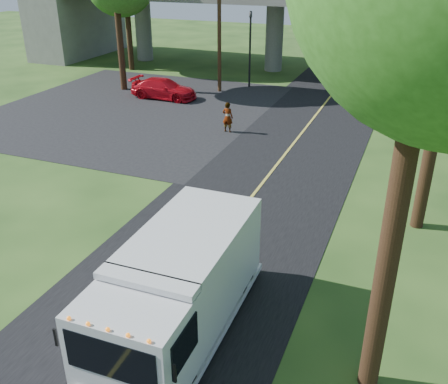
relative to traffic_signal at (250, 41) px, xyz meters
The scene contains 10 objects.
ground 26.87m from the traffic_signal, 77.01° to the right, with size 120.00×120.00×0.00m, color #224117.
road 17.38m from the traffic_signal, 69.44° to the right, with size 7.00×90.00×0.02m, color black.
parking_lot 9.96m from the traffic_signal, 122.01° to the right, with size 16.00×18.00×0.01m, color black.
lane_line 17.38m from the traffic_signal, 69.44° to the right, with size 0.12×90.00×0.01m, color gold.
overpass 8.59m from the traffic_signal, 45.00° to the left, with size 54.00×10.00×7.30m.
traffic_signal is the anchor object (origin of this frame).
utility_pole 2.86m from the traffic_signal, 126.87° to the right, with size 1.60×0.26×9.00m.
step_van 26.06m from the traffic_signal, 74.71° to the right, with size 2.43×6.42×2.68m.
red_sedan 7.08m from the traffic_signal, 129.81° to the right, with size 1.82×4.47×1.30m, color #B80B16.
pedestrian 10.44m from the traffic_signal, 77.50° to the right, with size 0.60×0.40×1.65m, color gray.
Camera 1 is at (5.55, -7.95, 8.82)m, focal length 40.00 mm.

